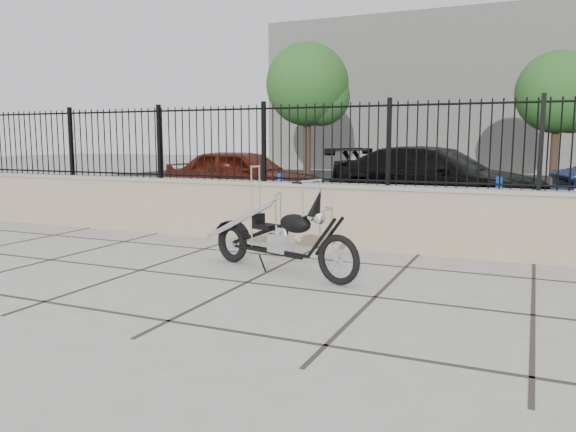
{
  "coord_description": "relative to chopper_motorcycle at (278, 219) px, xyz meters",
  "views": [
    {
      "loc": [
        2.94,
        -5.52,
        1.62
      ],
      "look_at": [
        0.12,
        0.91,
        0.66
      ],
      "focal_mm": 35.0,
      "sensor_mm": 36.0,
      "label": 1
    }
  ],
  "objects": [
    {
      "name": "car_black",
      "position": [
        0.78,
        6.87,
        0.07
      ],
      "size": [
        5.41,
        3.33,
        1.46
      ],
      "primitive_type": "imported",
      "rotation": [
        0.0,
        0.0,
        1.3
      ],
      "color": "black",
      "rests_on": "parking_lot"
    },
    {
      "name": "parking_lot",
      "position": [
        -0.12,
        11.89,
        -0.66
      ],
      "size": [
        30.0,
        30.0,
        0.0
      ],
      "primitive_type": "plane",
      "color": "black",
      "rests_on": "ground"
    },
    {
      "name": "tree_right",
      "position": [
        3.43,
        16.03,
        2.74
      ],
      "size": [
        2.87,
        2.87,
        4.85
      ],
      "rotation": [
        0.0,
        0.0,
        -0.43
      ],
      "color": "#382619",
      "rests_on": "ground_plane"
    },
    {
      "name": "bollard_a",
      "position": [
        -1.88,
        4.19,
        -0.19
      ],
      "size": [
        0.12,
        0.12,
        0.94
      ],
      "primitive_type": "cylinder",
      "rotation": [
        0.0,
        0.0,
        0.07
      ],
      "color": "#0D17CA",
      "rests_on": "ground_plane"
    },
    {
      "name": "background_building",
      "position": [
        -0.12,
        25.89,
        3.34
      ],
      "size": [
        22.0,
        6.0,
        8.0
      ],
      "primitive_type": "cube",
      "color": "beige",
      "rests_on": "ground_plane"
    },
    {
      "name": "iron_fence",
      "position": [
        -0.12,
        1.89,
        0.9
      ],
      "size": [
        14.0,
        0.08,
        1.2
      ],
      "primitive_type": "cube",
      "color": "black",
      "rests_on": "retaining_wall"
    },
    {
      "name": "bollard_b",
      "position": [
        2.25,
        4.63,
        -0.18
      ],
      "size": [
        0.12,
        0.12,
        0.95
      ],
      "primitive_type": "cylinder",
      "rotation": [
        0.0,
        0.0,
        -0.08
      ],
      "color": "blue",
      "rests_on": "ground_plane"
    },
    {
      "name": "retaining_wall",
      "position": [
        -0.12,
        1.89,
        -0.18
      ],
      "size": [
        14.0,
        0.36,
        0.96
      ],
      "primitive_type": "cube",
      "color": "gray",
      "rests_on": "ground_plane"
    },
    {
      "name": "tree_left",
      "position": [
        -5.94,
        15.81,
        3.36
      ],
      "size": [
        3.4,
        3.4,
        5.74
      ],
      "rotation": [
        0.0,
        0.0,
        0.01
      ],
      "color": "#382619",
      "rests_on": "ground_plane"
    },
    {
      "name": "chopper_motorcycle",
      "position": [
        0.0,
        0.0,
        0.0
      ],
      "size": [
        2.21,
        1.07,
        1.32
      ],
      "primitive_type": null,
      "rotation": [
        0.0,
        0.0,
        -0.33
      ],
      "color": "black",
      "rests_on": "ground_plane"
    },
    {
      "name": "car_red",
      "position": [
        -3.88,
        6.34,
        0.04
      ],
      "size": [
        4.21,
        1.88,
        1.41
      ],
      "primitive_type": "imported",
      "rotation": [
        0.0,
        0.0,
        1.52
      ],
      "color": "#51160B",
      "rests_on": "parking_lot"
    },
    {
      "name": "ground_plane",
      "position": [
        -0.12,
        -0.61,
        -0.66
      ],
      "size": [
        90.0,
        90.0,
        0.0
      ],
      "primitive_type": "plane",
      "color": "#99968E",
      "rests_on": "ground"
    }
  ]
}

